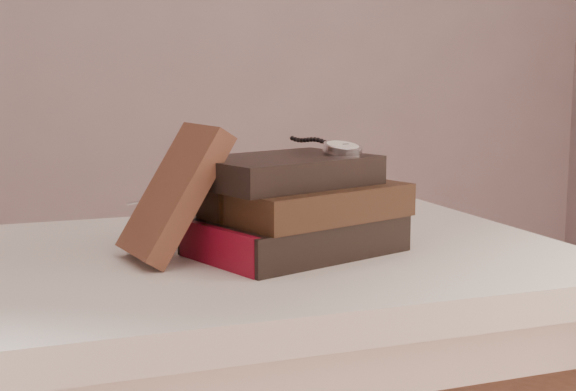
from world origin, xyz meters
name	(u,v)px	position (x,y,z in m)	size (l,w,h in m)	color
table	(190,324)	(0.00, 0.35, 0.66)	(1.00, 0.60, 0.75)	silver
book_stack	(296,208)	(0.13, 0.31, 0.81)	(0.30, 0.24, 0.13)	black
journal	(174,193)	(-0.02, 0.33, 0.83)	(0.03, 0.11, 0.18)	#44241A
pocket_watch	(339,147)	(0.20, 0.33, 0.88)	(0.07, 0.16, 0.02)	silver
eyeglasses	(201,197)	(0.02, 0.37, 0.82)	(0.14, 0.15, 0.05)	silver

